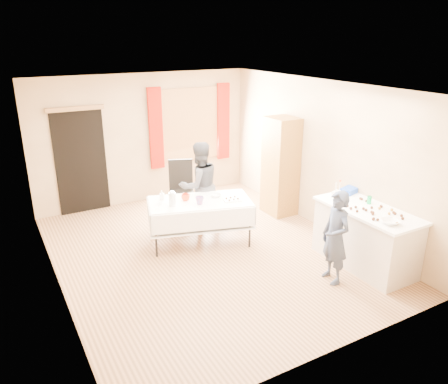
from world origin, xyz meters
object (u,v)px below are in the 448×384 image
counter (365,237)px  chair (182,201)px  party_table (200,218)px  woman (200,186)px  girl (335,237)px  cabinet (280,166)px

counter → chair: (-1.66, 2.99, -0.13)m
party_table → woman: woman is taller
chair → woman: size_ratio=0.70×
party_table → chair: size_ratio=1.68×
girl → party_table: bearing=-143.8°
girl → woman: size_ratio=0.85×
party_table → woman: 0.73m
cabinet → chair: 1.98m
woman → chair: bearing=-78.8°
counter → party_table: (-1.83, 1.87, -0.01)m
counter → girl: girl is taller
cabinet → woman: bearing=175.1°
girl → woman: bearing=-155.1°
cabinet → counter: 2.36m
cabinet → chair: bearing=158.7°
girl → woman: 2.70m
cabinet → counter: size_ratio=1.17×
cabinet → girl: bearing=-108.8°
counter → girl: bearing=-170.3°
cabinet → party_table: bearing=-167.2°
woman → girl: bearing=107.1°
chair → girl: (0.93, -3.12, 0.34)m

